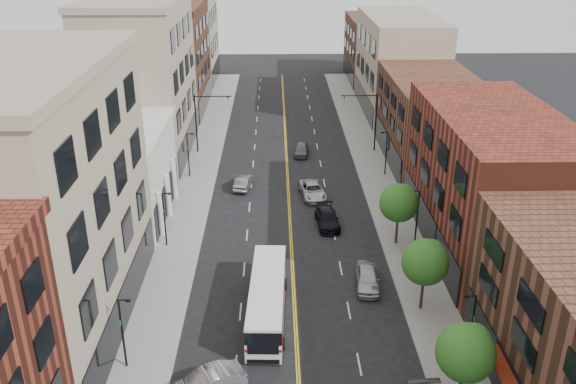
{
  "coord_description": "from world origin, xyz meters",
  "views": [
    {
      "loc": [
        -1.29,
        -23.45,
        26.21
      ],
      "look_at": [
        -0.28,
        24.39,
        5.0
      ],
      "focal_mm": 38.0,
      "sensor_mm": 36.0,
      "label": 1
    }
  ],
  "objects": [
    {
      "name": "bldg_l_far_a",
      "position": [
        -17.0,
        48.0,
        9.0
      ],
      "size": [
        10.0,
        20.0,
        18.0
      ],
      "primitive_type": "cube",
      "color": "gray",
      "rests_on": "ground"
    },
    {
      "name": "lamp_l_3",
      "position": [
        -10.95,
        40.0,
        2.97
      ],
      "size": [
        0.81,
        0.55,
        5.05
      ],
      "color": "black",
      "rests_on": "sidewalk_left"
    },
    {
      "name": "bldg_l_far_b",
      "position": [
        -17.0,
        68.0,
        7.5
      ],
      "size": [
        10.0,
        20.0,
        15.0
      ],
      "primitive_type": "cube",
      "color": "#533321",
      "rests_on": "ground"
    },
    {
      "name": "lamp_r_2",
      "position": [
        10.95,
        24.0,
        2.97
      ],
      "size": [
        0.81,
        0.55,
        5.05
      ],
      "color": "black",
      "rests_on": "sidewalk_right"
    },
    {
      "name": "bldg_l_far_c",
      "position": [
        -17.0,
        86.0,
        10.0
      ],
      "size": [
        10.0,
        16.0,
        20.0
      ],
      "primitive_type": "cube",
      "color": "gray",
      "rests_on": "ground"
    },
    {
      "name": "lamp_r_1",
      "position": [
        10.95,
        8.0,
        2.97
      ],
      "size": [
        0.81,
        0.55,
        5.05
      ],
      "color": "black",
      "rests_on": "sidewalk_right"
    },
    {
      "name": "tree_r_1",
      "position": [
        9.39,
        4.07,
        4.13
      ],
      "size": [
        3.4,
        3.4,
        5.59
      ],
      "color": "black",
      "rests_on": "sidewalk_right"
    },
    {
      "name": "car_lane_b",
      "position": [
        2.51,
        34.43,
        0.72
      ],
      "size": [
        3.06,
        5.42,
        1.43
      ],
      "primitive_type": "imported",
      "rotation": [
        0.0,
        0.0,
        0.14
      ],
      "color": "#B4B7BC",
      "rests_on": "ground"
    },
    {
      "name": "car_lane_c",
      "position": [
        1.86,
        46.94,
        0.7
      ],
      "size": [
        2.09,
        4.27,
        1.4
      ],
      "primitive_type": "imported",
      "rotation": [
        0.0,
        0.0,
        -0.11
      ],
      "color": "#57575D",
      "rests_on": "ground"
    },
    {
      "name": "signal_mast_left",
      "position": [
        -10.27,
        48.0,
        4.65
      ],
      "size": [
        4.49,
        0.18,
        7.2
      ],
      "color": "black",
      "rests_on": "sidewalk_left"
    },
    {
      "name": "lamp_r_3",
      "position": [
        10.95,
        40.0,
        2.97
      ],
      "size": [
        0.81,
        0.55,
        5.05
      ],
      "color": "black",
      "rests_on": "sidewalk_right"
    },
    {
      "name": "tree_r_2",
      "position": [
        9.39,
        14.07,
        4.13
      ],
      "size": [
        3.4,
        3.4,
        5.59
      ],
      "color": "black",
      "rests_on": "sidewalk_right"
    },
    {
      "name": "signal_mast_right",
      "position": [
        10.27,
        48.0,
        4.65
      ],
      "size": [
        4.49,
        0.18,
        7.2
      ],
      "color": "black",
      "rests_on": "sidewalk_right"
    },
    {
      "name": "car_angle_b",
      "position": [
        -5.6,
        5.45,
        0.79
      ],
      "size": [
        5.03,
        3.81,
        1.59
      ],
      "primitive_type": "imported",
      "rotation": [
        0.0,
        0.0,
        -1.06
      ],
      "color": "#B2B4BA",
      "rests_on": "ground"
    },
    {
      "name": "lamp_l_1",
      "position": [
        -10.95,
        8.0,
        2.97
      ],
      "size": [
        0.81,
        0.55,
        5.05
      ],
      "color": "black",
      "rests_on": "sidewalk_left"
    },
    {
      "name": "sidewalk_right",
      "position": [
        10.0,
        35.0,
        0.07
      ],
      "size": [
        4.0,
        110.0,
        0.15
      ],
      "primitive_type": "cube",
      "color": "gray",
      "rests_on": "ground"
    },
    {
      "name": "bldg_r_far_c",
      "position": [
        17.0,
        86.0,
        5.5
      ],
      "size": [
        10.0,
        18.0,
        11.0
      ],
      "primitive_type": "cube",
      "color": "#533321",
      "rests_on": "ground"
    },
    {
      "name": "tree_r_3",
      "position": [
        9.39,
        24.07,
        4.13
      ],
      "size": [
        3.4,
        3.4,
        5.59
      ],
      "color": "black",
      "rests_on": "sidewalk_right"
    },
    {
      "name": "lamp_l_2",
      "position": [
        -10.95,
        24.0,
        2.97
      ],
      "size": [
        0.81,
        0.55,
        5.05
      ],
      "color": "black",
      "rests_on": "sidewalk_left"
    },
    {
      "name": "car_parked_far",
      "position": [
        5.8,
        17.16,
        0.77
      ],
      "size": [
        2.17,
        4.65,
        1.54
      ],
      "primitive_type": "imported",
      "rotation": [
        0.0,
        0.0,
        -0.08
      ],
      "color": "#A9ABB1",
      "rests_on": "ground"
    },
    {
      "name": "sidewalk_left",
      "position": [
        -10.0,
        35.0,
        0.07
      ],
      "size": [
        4.0,
        110.0,
        0.15
      ],
      "primitive_type": "cube",
      "color": "gray",
      "rests_on": "ground"
    },
    {
      "name": "car_lane_behind",
      "position": [
        -4.83,
        36.82,
        0.69
      ],
      "size": [
        2.02,
        4.34,
        1.38
      ],
      "primitive_type": "imported",
      "rotation": [
        0.0,
        0.0,
        3.0
      ],
      "color": "#47464B",
      "rests_on": "ground"
    },
    {
      "name": "bldg_l_white",
      "position": [
        -17.0,
        31.0,
        4.0
      ],
      "size": [
        10.0,
        14.0,
        8.0
      ],
      "primitive_type": "cube",
      "color": "silver",
      "rests_on": "ground"
    },
    {
      "name": "bldg_r_far_b",
      "position": [
        17.0,
        66.0,
        7.0
      ],
      "size": [
        10.0,
        22.0,
        14.0
      ],
      "primitive_type": "cube",
      "color": "gray",
      "rests_on": "ground"
    },
    {
      "name": "bldg_l_tanoffice",
      "position": [
        -17.0,
        13.0,
        9.0
      ],
      "size": [
        10.0,
        22.0,
        18.0
      ],
      "primitive_type": "cube",
      "color": "gray",
      "rests_on": "ground"
    },
    {
      "name": "bldg_r_mid",
      "position": [
        17.0,
        24.0,
        6.0
      ],
      "size": [
        10.0,
        22.0,
        12.0
      ],
      "primitive_type": "cube",
      "color": "#5A2417",
      "rests_on": "ground"
    },
    {
      "name": "city_bus",
      "position": [
        -2.0,
        13.37,
        1.65
      ],
      "size": [
        2.99,
        11.14,
        2.84
      ],
      "rotation": [
        0.0,
        0.0,
        -0.04
      ],
      "color": "silver",
      "rests_on": "ground"
    },
    {
      "name": "bldg_r_far_a",
      "position": [
        17.0,
        45.0,
        5.0
      ],
      "size": [
        10.0,
        20.0,
        10.0
      ],
      "primitive_type": "cube",
      "color": "#533321",
      "rests_on": "ground"
    },
    {
      "name": "car_lane_a",
      "position": [
        3.51,
        27.83,
        0.71
      ],
      "size": [
        2.33,
        5.03,
        1.42
      ],
      "primitive_type": "imported",
      "rotation": [
        0.0,
        0.0,
        0.07
      ],
      "color": "black",
      "rests_on": "ground"
    }
  ]
}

